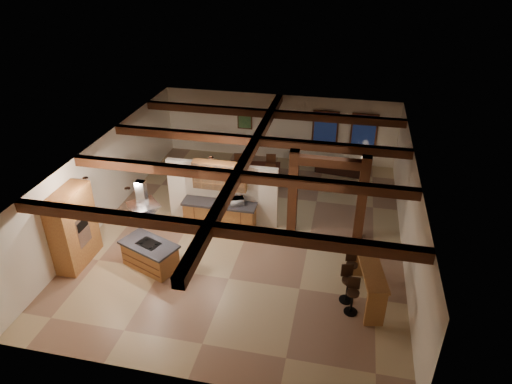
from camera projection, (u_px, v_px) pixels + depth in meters
ground at (248, 231)px, 15.35m from camera, size 12.00×12.00×0.00m
room_walls at (248, 185)px, 14.47m from camera, size 12.00×12.00×12.00m
ceiling_beams at (247, 157)px, 13.99m from camera, size 10.00×12.00×0.28m
timber_posts at (328, 186)px, 14.45m from camera, size 2.50×0.30×2.90m
partition_wall at (222, 193)px, 15.42m from camera, size 3.80×0.18×2.20m
pantry_cabinet at (73, 228)px, 13.40m from camera, size 0.67×1.60×2.40m
back_counter at (220, 215)px, 15.39m from camera, size 2.50×0.66×0.94m
upper_display_cabinet at (220, 176)px, 14.89m from camera, size 1.80×0.36×0.95m
range_hood at (145, 216)px, 12.86m from camera, size 1.10×1.10×1.40m
back_windows at (344, 132)px, 19.15m from camera, size 2.70×0.07×1.70m
framed_art at (245, 120)px, 19.84m from camera, size 0.65×0.05×0.85m
recessed_cans at (144, 174)px, 12.76m from camera, size 3.16×2.46×0.03m
kitchen_island at (150, 255)px, 13.53m from camera, size 1.92×1.47×0.85m
dining_table at (254, 176)px, 18.16m from camera, size 2.14×1.38×0.71m
sofa at (339, 166)px, 19.07m from camera, size 2.00×1.00×0.56m
microwave at (237, 201)px, 14.99m from camera, size 0.54×0.47×0.25m
bar_counter at (369, 276)px, 12.16m from camera, size 0.93×2.25×1.15m
side_table at (364, 167)px, 18.97m from camera, size 0.57×0.57×0.54m
table_lamp at (366, 156)px, 18.72m from camera, size 0.29×0.29×0.35m
bar_stool_a at (353, 296)px, 11.84m from camera, size 0.37×0.37×1.05m
bar_stool_b at (347, 283)px, 12.21m from camera, size 0.41×0.43×1.11m
bar_stool_c at (351, 268)px, 12.86m from camera, size 0.37×0.38×1.03m
dining_chairs at (254, 171)px, 18.06m from camera, size 1.92×1.92×1.10m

